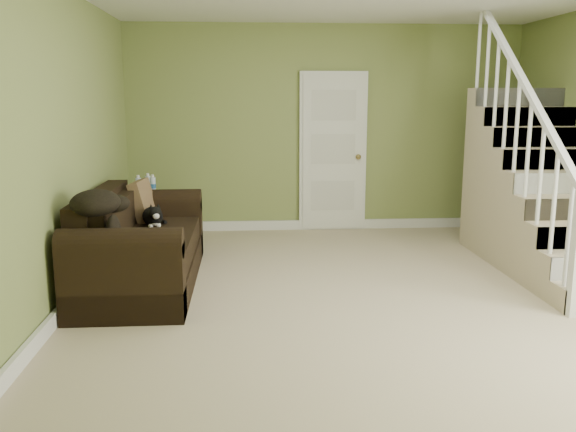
{
  "coord_description": "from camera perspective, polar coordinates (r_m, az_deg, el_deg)",
  "views": [
    {
      "loc": [
        -1.02,
        -5.04,
        1.71
      ],
      "look_at": [
        -0.66,
        0.08,
        0.7
      ],
      "focal_mm": 38.0,
      "sensor_mm": 36.0,
      "label": 1
    }
  ],
  "objects": [
    {
      "name": "floor",
      "position": [
        5.42,
        7.1,
        -7.37
      ],
      "size": [
        5.0,
        5.5,
        0.01
      ],
      "primitive_type": "cube",
      "color": "#C0AC8A",
      "rests_on": "ground"
    },
    {
      "name": "wall_back",
      "position": [
        7.86,
        3.48,
        8.13
      ],
      "size": [
        5.0,
        0.04,
        2.6
      ],
      "primitive_type": "cube",
      "color": "olive",
      "rests_on": "floor"
    },
    {
      "name": "wall_front",
      "position": [
        2.54,
        19.73,
        1.11
      ],
      "size": [
        5.0,
        0.04,
        2.6
      ],
      "primitive_type": "cube",
      "color": "olive",
      "rests_on": "floor"
    },
    {
      "name": "wall_left",
      "position": [
        5.27,
        -20.45,
        5.96
      ],
      "size": [
        0.04,
        5.5,
        2.6
      ],
      "primitive_type": "cube",
      "color": "olive",
      "rests_on": "floor"
    },
    {
      "name": "baseboard_back",
      "position": [
        7.99,
        3.4,
        -0.79
      ],
      "size": [
        5.0,
        0.04,
        0.12
      ],
      "primitive_type": "cube",
      "color": "white",
      "rests_on": "floor"
    },
    {
      "name": "baseboard_left",
      "position": [
        5.5,
        -19.27,
        -6.99
      ],
      "size": [
        0.04,
        5.5,
        0.12
      ],
      "primitive_type": "cube",
      "color": "white",
      "rests_on": "floor"
    },
    {
      "name": "door",
      "position": [
        7.85,
        4.23,
        5.97
      ],
      "size": [
        0.86,
        0.12,
        2.02
      ],
      "color": "white",
      "rests_on": "floor"
    },
    {
      "name": "staircase",
      "position": [
        6.8,
        22.36,
        1.25
      ],
      "size": [
        1.0,
        2.51,
        2.82
      ],
      "color": "#C0AC8A",
      "rests_on": "floor"
    },
    {
      "name": "sofa",
      "position": [
        5.78,
        -13.86,
        -3.04
      ],
      "size": [
        0.94,
        2.18,
        0.86
      ],
      "color": "black",
      "rests_on": "floor"
    },
    {
      "name": "side_table",
      "position": [
        7.15,
        -12.94,
        -0.4
      ],
      "size": [
        0.63,
        0.63,
        0.85
      ],
      "rotation": [
        0.0,
        0.0,
        0.28
      ],
      "color": "black",
      "rests_on": "floor"
    },
    {
      "name": "cat",
      "position": [
        6.08,
        -12.58,
        -0.03
      ],
      "size": [
        0.31,
        0.51,
        0.25
      ],
      "rotation": [
        0.0,
        0.0,
        0.29
      ],
      "color": "black",
      "rests_on": "sofa"
    },
    {
      "name": "banana",
      "position": [
        5.21,
        -12.61,
        -2.62
      ],
      "size": [
        0.18,
        0.21,
        0.06
      ],
      "primitive_type": "ellipsoid",
      "rotation": [
        0.0,
        0.0,
        0.65
      ],
      "color": "yellow",
      "rests_on": "sofa"
    },
    {
      "name": "throw_pillow",
      "position": [
        6.39,
        -13.36,
        1.31
      ],
      "size": [
        0.26,
        0.46,
        0.45
      ],
      "primitive_type": "cube",
      "rotation": [
        0.0,
        -0.24,
        -0.11
      ],
      "color": "#4F2F1F",
      "rests_on": "sofa"
    },
    {
      "name": "throw_blanket",
      "position": [
        5.01,
        -17.58,
        1.19
      ],
      "size": [
        0.45,
        0.55,
        0.2
      ],
      "primitive_type": "ellipsoid",
      "rotation": [
        0.0,
        0.0,
        -0.16
      ],
      "color": "black",
      "rests_on": "sofa"
    }
  ]
}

